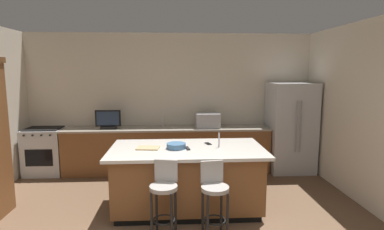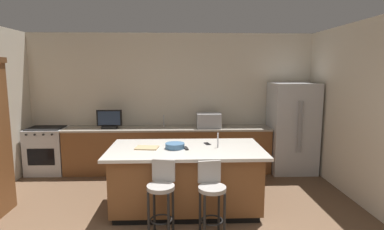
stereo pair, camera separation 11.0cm
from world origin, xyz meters
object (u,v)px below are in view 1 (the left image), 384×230
Objects in this scene: cutting_board at (148,148)px; fruit_bowl at (176,146)px; microwave at (208,120)px; tv_remote at (187,148)px; refrigerator at (290,127)px; tv_monitor at (108,120)px; bar_stool_right at (214,193)px; bar_stool_left at (164,193)px; range_oven at (45,151)px; cell_phone at (208,144)px; kitchen_island at (187,178)px.

fruit_bowl is at bearing -2.72° from cutting_board.
microwave is 1.73× the size of fruit_bowl.
tv_remote is (-0.49, -1.82, -0.11)m from microwave.
tv_remote is 0.57m from cutting_board.
refrigerator is 3.22m from cutting_board.
bar_stool_right is (1.78, -2.51, -0.52)m from tv_monitor.
tv_monitor reaches higher than bar_stool_left.
cell_phone is at bearing -26.41° from range_oven.
bar_stool_left is 0.85m from fruit_bowl.
kitchen_island is 0.83m from bar_stool_left.
kitchen_island is at bearing -161.42° from cell_phone.
tv_monitor is at bearing 131.03° from kitchen_island.
kitchen_island is 8.05× the size of fruit_bowl.
tv_remote is at bearing -5.81° from cutting_board.
bar_stool_right is at bearing -69.59° from kitchen_island.
tv_monitor is 1.95m from cutting_board.
kitchen_island is 4.66× the size of microwave.
microwave is (0.49, 1.76, 0.58)m from kitchen_island.
range_oven is at bearing 138.18° from cell_phone.
kitchen_island is at bearing -48.97° from tv_monitor.
tv_monitor is (-1.48, 1.71, 0.60)m from kitchen_island.
refrigerator is 1.69m from microwave.
bar_stool_left reaches higher than kitchen_island.
tv_remote is at bearing 76.78° from bar_stool_left.
tv_monitor is at bearing 127.42° from fruit_bowl.
kitchen_island is 0.52m from fruit_bowl.
tv_monitor reaches higher than range_oven.
bar_stool_left is at bearing -101.92° from fruit_bowl.
microwave is (-1.69, 0.08, 0.15)m from refrigerator.
tv_remote is (0.32, 0.70, 0.38)m from bar_stool_left.
bar_stool_right reaches higher than kitchen_island.
fruit_bowl reaches higher than cutting_board.
bar_stool_left is at bearing -124.46° from tv_remote.
fruit_bowl reaches higher than kitchen_island.
microwave reaches higher than bar_stool_left.
kitchen_island is at bearing 9.51° from fruit_bowl.
refrigerator is 3.76× the size of microwave.
tv_monitor is 0.52× the size of bar_stool_right.
tv_monitor is at bearing 116.57° from bar_stool_right.
bar_stool_right is at bearing -39.95° from range_oven.
fruit_bowl is 0.86× the size of cutting_board.
refrigerator is at bearing 31.61° from cutting_board.
range_oven is at bearing 179.12° from refrigerator.
range_oven is 3.51m from bar_stool_left.
microwave is 3.20× the size of cell_phone.
bar_stool_left is (1.17, -2.47, -0.51)m from tv_monitor.
kitchen_island is at bearing 78.74° from bar_stool_left.
bar_stool_left is 1.24m from cell_phone.
microwave is 2.61m from bar_stool_right.
microwave reaches higher than kitchen_island.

